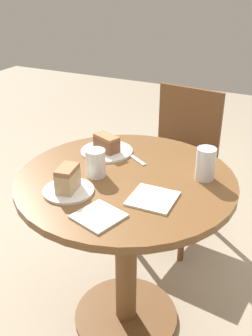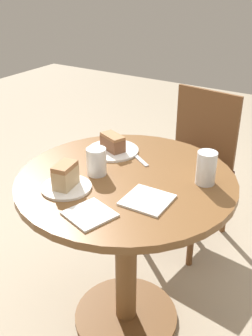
{
  "view_description": "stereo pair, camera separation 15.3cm",
  "coord_description": "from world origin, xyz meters",
  "px_view_note": "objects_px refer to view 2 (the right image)",
  "views": [
    {
      "loc": [
        0.59,
        -1.23,
        1.52
      ],
      "look_at": [
        0.0,
        0.0,
        0.82
      ],
      "focal_mm": 42.0,
      "sensor_mm": 36.0,
      "label": 1
    },
    {
      "loc": [
        0.73,
        -1.15,
        1.52
      ],
      "look_at": [
        0.0,
        0.0,
        0.82
      ],
      "focal_mm": 42.0,
      "sensor_mm": 36.0,
      "label": 2
    }
  ],
  "objects_px": {
    "chair": "(191,166)",
    "cake_slice_far": "(65,175)",
    "cake_slice_near": "(113,142)",
    "glass_lemonade": "(97,163)",
    "glass_water": "(206,170)",
    "plate_far": "(66,187)",
    "plate_near": "(113,150)"
  },
  "relations": [
    {
      "from": "plate_far",
      "to": "cake_slice_far",
      "type": "relative_size",
      "value": 1.73
    },
    {
      "from": "plate_far",
      "to": "glass_water",
      "type": "xyz_separation_m",
      "value": [
        0.42,
        0.32,
        0.05
      ]
    },
    {
      "from": "cake_slice_far",
      "to": "glass_water",
      "type": "height_order",
      "value": "glass_water"
    },
    {
      "from": "cake_slice_near",
      "to": "glass_water",
      "type": "xyz_separation_m",
      "value": [
        0.46,
        -0.05,
        0.01
      ]
    },
    {
      "from": "cake_slice_near",
      "to": "plate_far",
      "type": "bearing_deg",
      "value": -84.28
    },
    {
      "from": "cake_slice_far",
      "to": "glass_water",
      "type": "relative_size",
      "value": 0.84
    },
    {
      "from": "glass_water",
      "to": "cake_slice_far",
      "type": "bearing_deg",
      "value": -143.23
    },
    {
      "from": "plate_far",
      "to": "glass_water",
      "type": "height_order",
      "value": "glass_water"
    },
    {
      "from": "chair",
      "to": "plate_far",
      "type": "bearing_deg",
      "value": -87.65
    },
    {
      "from": "chair",
      "to": "plate_far",
      "type": "relative_size",
      "value": 4.67
    },
    {
      "from": "plate_far",
      "to": "glass_water",
      "type": "bearing_deg",
      "value": 36.77
    },
    {
      "from": "chair",
      "to": "plate_near",
      "type": "relative_size",
      "value": 3.83
    },
    {
      "from": "cake_slice_near",
      "to": "glass_lemonade",
      "type": "relative_size",
      "value": 1.19
    },
    {
      "from": "chair",
      "to": "cake_slice_far",
      "type": "relative_size",
      "value": 8.1
    },
    {
      "from": "cake_slice_near",
      "to": "glass_water",
      "type": "distance_m",
      "value": 0.46
    },
    {
      "from": "chair",
      "to": "glass_water",
      "type": "xyz_separation_m",
      "value": [
        0.34,
        -0.69,
        0.37
      ]
    },
    {
      "from": "plate_near",
      "to": "plate_far",
      "type": "xyz_separation_m",
      "value": [
        0.04,
        -0.37,
        0.0
      ]
    },
    {
      "from": "plate_far",
      "to": "cake_slice_far",
      "type": "distance_m",
      "value": 0.05
    },
    {
      "from": "cake_slice_near",
      "to": "glass_lemonade",
      "type": "xyz_separation_m",
      "value": [
        0.07,
        -0.21,
        0.01
      ]
    },
    {
      "from": "plate_near",
      "to": "glass_lemonade",
      "type": "relative_size",
      "value": 2.1
    },
    {
      "from": "chair",
      "to": "cake_slice_far",
      "type": "height_order",
      "value": "chair"
    },
    {
      "from": "glass_lemonade",
      "to": "plate_near",
      "type": "bearing_deg",
      "value": 107.18
    },
    {
      "from": "glass_lemonade",
      "to": "glass_water",
      "type": "xyz_separation_m",
      "value": [
        0.39,
        0.16,
        0.01
      ]
    },
    {
      "from": "plate_near",
      "to": "cake_slice_far",
      "type": "relative_size",
      "value": 2.11
    },
    {
      "from": "chair",
      "to": "plate_far",
      "type": "distance_m",
      "value": 1.06
    },
    {
      "from": "cake_slice_near",
      "to": "glass_lemonade",
      "type": "distance_m",
      "value": 0.22
    },
    {
      "from": "plate_near",
      "to": "cake_slice_near",
      "type": "bearing_deg",
      "value": 0.0
    },
    {
      "from": "plate_near",
      "to": "glass_lemonade",
      "type": "distance_m",
      "value": 0.23
    },
    {
      "from": "chair",
      "to": "plate_far",
      "type": "height_order",
      "value": "chair"
    },
    {
      "from": "chair",
      "to": "glass_lemonade",
      "type": "height_order",
      "value": "same"
    },
    {
      "from": "chair",
      "to": "glass_lemonade",
      "type": "distance_m",
      "value": 0.93
    },
    {
      "from": "cake_slice_near",
      "to": "cake_slice_far",
      "type": "xyz_separation_m",
      "value": [
        0.04,
        -0.37,
        0.01
      ]
    }
  ]
}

